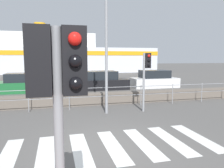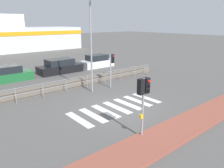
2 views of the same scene
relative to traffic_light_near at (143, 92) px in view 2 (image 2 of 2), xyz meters
The scene contains 11 objects.
ground_plane 4.31m from the traffic_light_near, 66.20° to the left, with size 160.00×160.00×0.00m, color #565451.
sidewalk_brick 2.67m from the traffic_light_near, 24.70° to the right, with size 24.00×1.80×0.12m.
crosswalk 4.30m from the traffic_light_near, 66.41° to the left, with size 5.85×2.40×0.01m.
seawall 9.24m from the traffic_light_near, 80.44° to the left, with size 18.10×0.55×0.60m.
harbor_fence 8.32m from the traffic_light_near, 79.43° to the left, with size 16.33×0.04×1.06m.
traffic_light_near is the anchor object (origin of this frame).
traffic_light_far 7.94m from the traffic_light_near, 59.99° to the left, with size 0.34×0.32×2.67m.
streetlamp 7.47m from the traffic_light_near, 72.57° to the left, with size 0.32×0.91×6.96m.
parked_car_green 14.60m from the traffic_light_near, 98.05° to the left, with size 4.51×1.79×1.36m.
parked_car_black 14.83m from the traffic_light_near, 77.10° to the left, with size 4.46×1.88×1.43m.
parked_car_white 16.52m from the traffic_light_near, 60.92° to the left, with size 3.84×1.74×1.43m.
Camera 2 is at (-8.26, -9.38, 5.06)m, focal length 35.00 mm.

